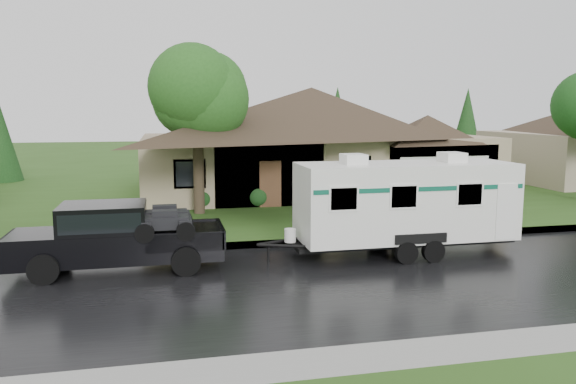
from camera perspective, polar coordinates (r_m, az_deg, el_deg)
The scene contains 9 objects.
ground at distance 17.51m, azimuth 7.76°, elevation -6.73°, with size 140.00×140.00×0.00m, color #2B4E18.
road at distance 15.72m, azimuth 10.30°, elevation -8.52°, with size 140.00×8.00×0.01m, color black.
curb at distance 19.56m, azimuth 5.49°, elevation -4.88°, with size 140.00×0.50×0.15m, color gray.
lawn at distance 31.73m, azimuth -1.61°, elevation 0.24°, with size 140.00×26.00×0.15m, color #2B4E18.
house_main at distance 30.82m, azimuth 2.99°, elevation 6.56°, with size 19.44×10.80×6.90m.
tree_left_green at distance 24.00m, azimuth -9.24°, elevation 9.60°, with size 4.32×4.32×7.15m.
shrub_row at distance 26.65m, azimuth 4.93°, elevation -0.08°, with size 13.60×1.00×1.00m.
pickup_truck at distance 16.62m, azimuth -17.22°, elevation -4.19°, with size 5.79×2.20×1.93m.
travel_trailer at distance 18.01m, azimuth 11.83°, elevation -0.89°, with size 7.14×2.51×3.20m.
Camera 1 is at (-5.92, -15.85, 4.52)m, focal length 35.00 mm.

